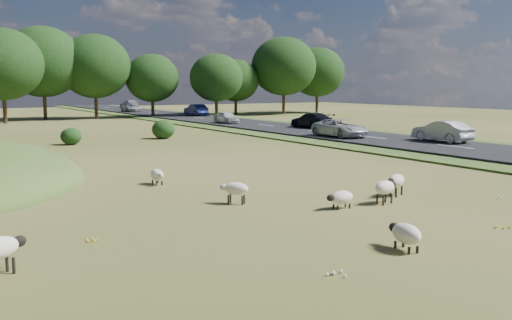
{
  "coord_description": "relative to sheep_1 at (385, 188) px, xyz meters",
  "views": [
    {
      "loc": [
        -11.06,
        -17.74,
        4.33
      ],
      "look_at": [
        2.0,
        4.0,
        1.0
      ],
      "focal_mm": 40.0,
      "sensor_mm": 36.0,
      "label": 1
    }
  ],
  "objects": [
    {
      "name": "car_5",
      "position": [
        14.5,
        20.29,
        0.35
      ],
      "size": [
        2.35,
        5.1,
        1.42
      ],
      "primitive_type": "imported",
      "color": "silver",
      "rests_on": "road"
    },
    {
      "name": "car_2",
      "position": [
        18.3,
        29.25,
        0.37
      ],
      "size": [
        2.05,
        5.05,
        1.47
      ],
      "primitive_type": "imported",
      "rotation": [
        0.0,
        0.0,
        3.14
      ],
      "color": "black",
      "rests_on": "road"
    },
    {
      "name": "road",
      "position": [
        16.4,
        32.55,
        -0.48
      ],
      "size": [
        8.0,
        150.0,
        0.25
      ],
      "primitive_type": "cube",
      "color": "black",
      "rests_on": "ground"
    },
    {
      "name": "sheep_5",
      "position": [
        -4.72,
        2.82,
        -0.04
      ],
      "size": [
        1.01,
        1.07,
        0.81
      ],
      "rotation": [
        0.0,
        0.0,
        2.3
      ],
      "color": "beige",
      "rests_on": "ground"
    },
    {
      "name": "shrubs",
      "position": [
        -5.73,
        29.35,
        0.1
      ],
      "size": [
        22.3,
        6.05,
        1.53
      ],
      "color": "black",
      "rests_on": "ground"
    },
    {
      "name": "sheep_6",
      "position": [
        -1.94,
        0.16,
        -0.2
      ],
      "size": [
        1.13,
        0.51,
        0.65
      ],
      "rotation": [
        0.0,
        0.0,
        3.15
      ],
      "color": "beige",
      "rests_on": "ground"
    },
    {
      "name": "car_3",
      "position": [
        14.5,
        71.32,
        0.25
      ],
      "size": [
        2.02,
        4.38,
        1.22
      ],
      "primitive_type": "imported",
      "color": "#B0B2B8",
      "rests_on": "road"
    },
    {
      "name": "sheep_1",
      "position": [
        0.0,
        0.0,
        0.0
      ],
      "size": [
        1.26,
        0.78,
        0.87
      ],
      "rotation": [
        0.0,
        0.0,
        0.27
      ],
      "color": "beige",
      "rests_on": "ground"
    },
    {
      "name": "sheep_4",
      "position": [
        -3.75,
        -4.7,
        -0.15
      ],
      "size": [
        0.72,
        1.29,
        0.72
      ],
      "rotation": [
        0.0,
        0.0,
        1.4
      ],
      "color": "beige",
      "rests_on": "ground"
    },
    {
      "name": "sheep_2",
      "position": [
        -5.67,
        8.2,
        -0.18
      ],
      "size": [
        0.57,
        1.19,
        0.68
      ],
      "rotation": [
        0.0,
        0.0,
        4.66
      ],
      "color": "beige",
      "rests_on": "ground"
    },
    {
      "name": "ground",
      "position": [
        -3.6,
        22.55,
        -0.61
      ],
      "size": [
        160.0,
        160.0,
        0.0
      ],
      "primitive_type": "plane",
      "color": "#415219",
      "rests_on": "ground"
    },
    {
      "name": "car_4",
      "position": [
        14.5,
        39.63,
        0.29
      ],
      "size": [
        1.54,
        3.82,
        1.3
      ],
      "primitive_type": "imported",
      "color": "silver",
      "rests_on": "road"
    },
    {
      "name": "car_6",
      "position": [
        18.3,
        55.57,
        0.41
      ],
      "size": [
        1.62,
        4.65,
        1.53
      ],
      "primitive_type": "imported",
      "rotation": [
        0.0,
        0.0,
        3.14
      ],
      "color": "navy",
      "rests_on": "road"
    },
    {
      "name": "sheep_3",
      "position": [
        1.41,
        0.88,
        0.0
      ],
      "size": [
        1.25,
        0.88,
        0.87
      ],
      "rotation": [
        0.0,
        0.0,
        3.55
      ],
      "color": "beige",
      "rests_on": "ground"
    },
    {
      "name": "treeline",
      "position": [
        -4.66,
        57.98,
        5.96
      ],
      "size": [
        96.28,
        14.66,
        11.7
      ],
      "color": "black",
      "rests_on": "ground"
    },
    {
      "name": "car_0",
      "position": [
        18.3,
        83.34,
        0.39
      ],
      "size": [
        2.11,
        5.19,
        1.51
      ],
      "primitive_type": "imported",
      "rotation": [
        0.0,
        0.0,
        3.14
      ],
      "color": "#B4B7BD",
      "rests_on": "road"
    },
    {
      "name": "car_7",
      "position": [
        18.3,
        13.31,
        0.4
      ],
      "size": [
        1.61,
        4.61,
        1.52
      ],
      "primitive_type": "imported",
      "rotation": [
        0.0,
        0.0,
        3.14
      ],
      "color": "#9DA0A5",
      "rests_on": "road"
    }
  ]
}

